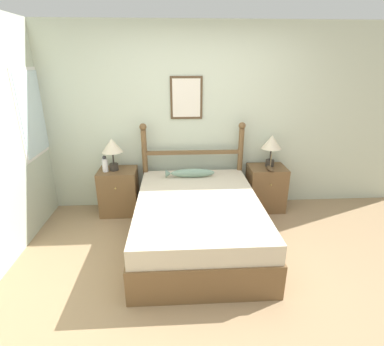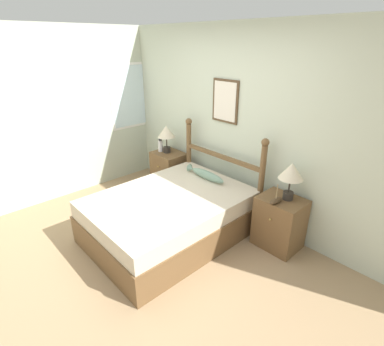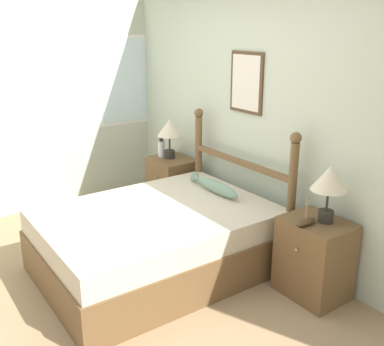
{
  "view_description": "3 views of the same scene",
  "coord_description": "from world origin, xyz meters",
  "px_view_note": "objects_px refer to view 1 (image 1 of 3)",
  "views": [
    {
      "loc": [
        -0.32,
        -2.45,
        2.07
      ],
      "look_at": [
        -0.13,
        0.92,
        0.79
      ],
      "focal_mm": 28.0,
      "sensor_mm": 36.0,
      "label": 1
    },
    {
      "loc": [
        2.49,
        -1.37,
        2.33
      ],
      "look_at": [
        -0.0,
        0.94,
        0.81
      ],
      "focal_mm": 28.0,
      "sensor_mm": 36.0,
      "label": 2
    },
    {
      "loc": [
        3.03,
        -1.17,
        2.08
      ],
      "look_at": [
        -0.11,
        1.04,
        0.83
      ],
      "focal_mm": 42.0,
      "sensor_mm": 36.0,
      "label": 3
    }
  ],
  "objects_px": {
    "model_boat": "(270,168)",
    "bottle": "(105,164)",
    "nightstand_right": "(266,188)",
    "table_lamp_left": "(112,147)",
    "fish_pillow": "(190,173)",
    "nightstand_left": "(119,191)",
    "table_lamp_right": "(272,144)",
    "bed": "(198,222)"
  },
  "relations": [
    {
      "from": "nightstand_left",
      "to": "model_boat",
      "type": "xyz_separation_m",
      "value": [
        2.1,
        -0.13,
        0.35
      ]
    },
    {
      "from": "nightstand_left",
      "to": "table_lamp_left",
      "type": "height_order",
      "value": "table_lamp_left"
    },
    {
      "from": "bottle",
      "to": "model_boat",
      "type": "height_order",
      "value": "model_boat"
    },
    {
      "from": "table_lamp_left",
      "to": "fish_pillow",
      "type": "xyz_separation_m",
      "value": [
        1.04,
        -0.15,
        -0.34
      ]
    },
    {
      "from": "bed",
      "to": "nightstand_right",
      "type": "relative_size",
      "value": 3.04
    },
    {
      "from": "nightstand_left",
      "to": "nightstand_right",
      "type": "xyz_separation_m",
      "value": [
        2.11,
        0.0,
        0.0
      ]
    },
    {
      "from": "model_boat",
      "to": "nightstand_right",
      "type": "bearing_deg",
      "value": 86.2
    },
    {
      "from": "nightstand_left",
      "to": "bottle",
      "type": "xyz_separation_m",
      "value": [
        -0.14,
        -0.05,
        0.42
      ]
    },
    {
      "from": "table_lamp_right",
      "to": "bottle",
      "type": "relative_size",
      "value": 1.98
    },
    {
      "from": "nightstand_left",
      "to": "fish_pillow",
      "type": "relative_size",
      "value": 0.98
    },
    {
      "from": "table_lamp_left",
      "to": "fish_pillow",
      "type": "distance_m",
      "value": 1.1
    },
    {
      "from": "model_boat",
      "to": "bottle",
      "type": "bearing_deg",
      "value": 177.77
    },
    {
      "from": "nightstand_left",
      "to": "nightstand_right",
      "type": "relative_size",
      "value": 1.0
    },
    {
      "from": "fish_pillow",
      "to": "bed",
      "type": "bearing_deg",
      "value": -85.41
    },
    {
      "from": "table_lamp_left",
      "to": "model_boat",
      "type": "distance_m",
      "value": 2.16
    },
    {
      "from": "table_lamp_right",
      "to": "model_boat",
      "type": "xyz_separation_m",
      "value": [
        -0.05,
        -0.17,
        -0.3
      ]
    },
    {
      "from": "table_lamp_right",
      "to": "bed",
      "type": "bearing_deg",
      "value": -141.2
    },
    {
      "from": "bottle",
      "to": "model_boat",
      "type": "xyz_separation_m",
      "value": [
        2.24,
        -0.09,
        -0.07
      ]
    },
    {
      "from": "bottle",
      "to": "fish_pillow",
      "type": "height_order",
      "value": "bottle"
    },
    {
      "from": "fish_pillow",
      "to": "nightstand_right",
      "type": "bearing_deg",
      "value": 7.74
    },
    {
      "from": "table_lamp_left",
      "to": "bottle",
      "type": "distance_m",
      "value": 0.25
    },
    {
      "from": "nightstand_right",
      "to": "bottle",
      "type": "xyz_separation_m",
      "value": [
        -2.25,
        -0.05,
        0.42
      ]
    },
    {
      "from": "nightstand_left",
      "to": "table_lamp_right",
      "type": "distance_m",
      "value": 2.24
    },
    {
      "from": "fish_pillow",
      "to": "table_lamp_left",
      "type": "bearing_deg",
      "value": 171.77
    },
    {
      "from": "model_boat",
      "to": "nightstand_left",
      "type": "bearing_deg",
      "value": 176.37
    },
    {
      "from": "nightstand_left",
      "to": "table_lamp_left",
      "type": "xyz_separation_m",
      "value": [
        -0.04,
        -0.0,
        0.65
      ]
    },
    {
      "from": "bottle",
      "to": "table_lamp_left",
      "type": "bearing_deg",
      "value": 22.66
    },
    {
      "from": "nightstand_left",
      "to": "fish_pillow",
      "type": "xyz_separation_m",
      "value": [
        1.0,
        -0.15,
        0.31
      ]
    },
    {
      "from": "nightstand_right",
      "to": "table_lamp_left",
      "type": "distance_m",
      "value": 2.24
    },
    {
      "from": "fish_pillow",
      "to": "table_lamp_right",
      "type": "bearing_deg",
      "value": 9.51
    },
    {
      "from": "bed",
      "to": "model_boat",
      "type": "height_order",
      "value": "model_boat"
    },
    {
      "from": "bed",
      "to": "nightstand_left",
      "type": "xyz_separation_m",
      "value": [
        -1.05,
        0.84,
        0.04
      ]
    },
    {
      "from": "bed",
      "to": "fish_pillow",
      "type": "xyz_separation_m",
      "value": [
        -0.06,
        0.69,
        0.35
      ]
    },
    {
      "from": "nightstand_right",
      "to": "fish_pillow",
      "type": "xyz_separation_m",
      "value": [
        -1.11,
        -0.15,
        0.31
      ]
    },
    {
      "from": "nightstand_left",
      "to": "bottle",
      "type": "relative_size",
      "value": 2.85
    },
    {
      "from": "nightstand_right",
      "to": "bed",
      "type": "bearing_deg",
      "value": -141.57
    },
    {
      "from": "table_lamp_right",
      "to": "fish_pillow",
      "type": "relative_size",
      "value": 0.68
    },
    {
      "from": "table_lamp_left",
      "to": "fish_pillow",
      "type": "height_order",
      "value": "table_lamp_left"
    },
    {
      "from": "nightstand_right",
      "to": "bottle",
      "type": "relative_size",
      "value": 2.85
    },
    {
      "from": "nightstand_left",
      "to": "fish_pillow",
      "type": "distance_m",
      "value": 1.06
    },
    {
      "from": "model_boat",
      "to": "table_lamp_left",
      "type": "bearing_deg",
      "value": 176.46
    },
    {
      "from": "nightstand_right",
      "to": "model_boat",
      "type": "bearing_deg",
      "value": -93.8
    }
  ]
}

